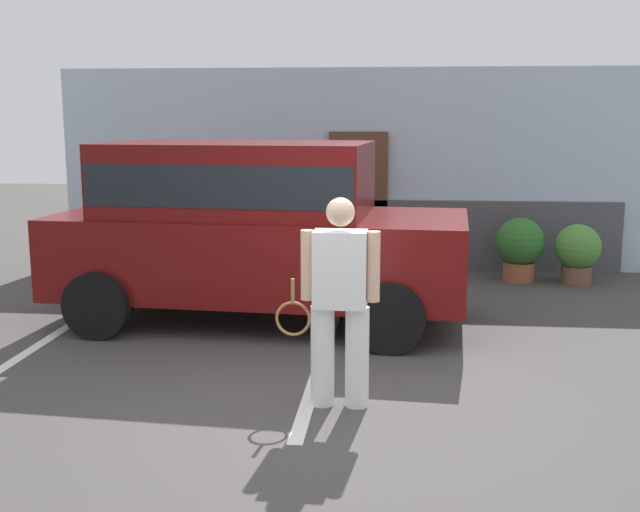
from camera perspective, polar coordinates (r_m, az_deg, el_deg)
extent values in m
plane|color=#423F3D|center=(6.47, 0.23, -11.12)|extent=(40.00, 40.00, 0.00)
cube|color=silver|center=(8.68, -19.79, -6.12)|extent=(0.12, 4.40, 0.01)
cube|color=silver|center=(7.89, 0.22, -7.11)|extent=(0.12, 4.40, 0.01)
cube|color=silver|center=(12.24, 2.99, 6.33)|extent=(9.34, 0.30, 3.05)
cube|color=#4C4C51|center=(12.15, 2.90, 1.60)|extent=(7.85, 0.10, 1.07)
cube|color=brown|center=(12.06, 2.77, 4.01)|extent=(0.90, 0.06, 2.10)
cube|color=#590C0C|center=(8.96, -4.31, 0.20)|extent=(4.72, 2.23, 0.90)
cube|color=#590C0C|center=(8.91, -5.95, 5.64)|extent=(3.02, 1.96, 0.80)
cube|color=black|center=(8.91, -5.94, 5.51)|extent=(2.96, 1.98, 0.44)
cylinder|color=black|center=(9.73, 6.00, -1.66)|extent=(0.74, 0.31, 0.72)
cylinder|color=black|center=(7.88, 5.07, -4.47)|extent=(0.74, 0.31, 0.72)
cylinder|color=black|center=(10.39, -11.32, -1.04)|extent=(0.74, 0.31, 0.72)
cylinder|color=black|center=(8.69, -15.80, -3.44)|extent=(0.74, 0.31, 0.72)
cylinder|color=white|center=(6.44, 2.71, -7.33)|extent=(0.19, 0.19, 0.83)
cylinder|color=white|center=(6.46, 0.18, -7.24)|extent=(0.19, 0.19, 0.83)
cube|color=white|center=(6.27, 1.47, -0.96)|extent=(0.43, 0.28, 0.62)
sphere|color=beige|center=(6.19, 1.49, 3.21)|extent=(0.23, 0.23, 0.23)
cylinder|color=beige|center=(6.24, 3.90, -0.77)|extent=(0.11, 0.11, 0.57)
cylinder|color=beige|center=(6.29, -0.93, -0.66)|extent=(0.11, 0.11, 0.57)
torus|color=olive|center=(6.46, -1.98, -4.57)|extent=(0.37, 0.03, 0.37)
cylinder|color=olive|center=(6.41, -1.99, -2.53)|extent=(0.03, 0.03, 0.20)
cylinder|color=#9E5638|center=(11.62, 14.20, -1.09)|extent=(0.44, 0.44, 0.27)
sphere|color=#2D6B28|center=(11.55, 14.29, 0.99)|extent=(0.69, 0.69, 0.69)
cylinder|color=brown|center=(11.67, 18.08, -1.29)|extent=(0.41, 0.41, 0.25)
sphere|color=#4C8C38|center=(11.60, 18.19, 0.63)|extent=(0.64, 0.64, 0.64)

